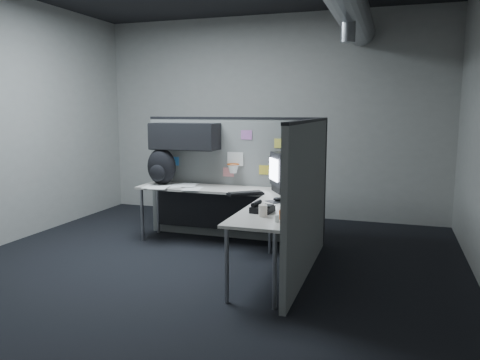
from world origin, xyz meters
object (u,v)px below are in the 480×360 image
(desk, at_px, (236,203))
(monitor, at_px, (291,172))
(backpack, at_px, (161,167))
(keyboard, at_px, (245,193))
(phone, at_px, (262,208))

(desk, height_order, monitor, monitor)
(monitor, relative_size, backpack, 1.19)
(desk, relative_size, monitor, 3.98)
(monitor, height_order, backpack, backpack)
(keyboard, distance_m, backpack, 1.36)
(keyboard, relative_size, phone, 1.81)
(keyboard, xyz_separation_m, phone, (0.44, -0.83, 0.02))
(desk, distance_m, phone, 1.10)
(keyboard, bearing_deg, backpack, 170.18)
(desk, distance_m, backpack, 1.23)
(backpack, bearing_deg, monitor, 12.37)
(monitor, distance_m, phone, 1.22)
(keyboard, height_order, phone, phone)
(desk, xyz_separation_m, monitor, (0.62, 0.28, 0.37))
(phone, xyz_separation_m, backpack, (-1.73, 1.20, 0.20))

